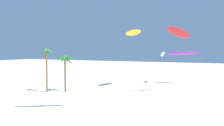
# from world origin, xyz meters

# --- Properties ---
(palm_tree_0) EXTENTS (4.79, 4.52, 7.19)m
(palm_tree_0) POSITION_xyz_m (-19.10, 35.68, 6.00)
(palm_tree_0) COLOR brown
(palm_tree_0) RESTS_ON ground
(palm_tree_1) EXTENTS (3.54, 3.81, 8.58)m
(palm_tree_1) POSITION_xyz_m (-21.98, 33.85, 7.12)
(palm_tree_1) COLOR brown
(palm_tree_1) RESTS_ON ground
(flying_kite_0) EXTENTS (7.81, 9.23, 8.18)m
(flying_kite_0) POSITION_xyz_m (1.02, 55.29, 7.44)
(flying_kite_0) COLOR purple
(flying_kite_0) RESTS_ON ground
(flying_kite_2) EXTENTS (3.50, 5.54, 8.22)m
(flying_kite_2) POSITION_xyz_m (-3.74, 54.62, 7.23)
(flying_kite_2) COLOR white
(flying_kite_2) RESTS_ON ground
(flying_kite_3) EXTENTS (3.07, 6.11, 13.39)m
(flying_kite_3) POSITION_xyz_m (-8.53, 46.33, 12.09)
(flying_kite_3) COLOR orange
(flying_kite_3) RESTS_ON ground
(flying_kite_4) EXTENTS (4.53, 6.99, 12.84)m
(flying_kite_4) POSITION_xyz_m (1.45, 42.97, 11.46)
(flying_kite_4) COLOR red
(flying_kite_4) RESTS_ON ground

